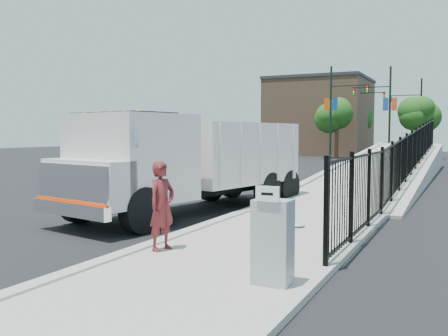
% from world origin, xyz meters
% --- Properties ---
extents(ground, '(120.00, 120.00, 0.00)m').
position_xyz_m(ground, '(0.00, 0.00, 0.00)').
color(ground, black).
rests_on(ground, ground).
extents(sidewalk, '(3.55, 12.00, 0.12)m').
position_xyz_m(sidewalk, '(1.93, -2.00, 0.06)').
color(sidewalk, '#9E998E').
rests_on(sidewalk, ground).
extents(curb, '(0.30, 12.00, 0.16)m').
position_xyz_m(curb, '(0.00, -2.00, 0.08)').
color(curb, '#ADAAA3').
rests_on(curb, ground).
extents(ramp, '(3.95, 24.06, 3.19)m').
position_xyz_m(ramp, '(2.12, 16.00, 0.00)').
color(ramp, '#9E998E').
rests_on(ramp, ground).
extents(iron_fence, '(0.10, 28.00, 1.80)m').
position_xyz_m(iron_fence, '(3.55, 12.00, 0.90)').
color(iron_fence, black).
rests_on(iron_fence, ground).
extents(truck, '(4.31, 8.76, 2.87)m').
position_xyz_m(truck, '(-1.67, 2.39, 1.62)').
color(truck, black).
rests_on(truck, ground).
extents(worker, '(0.51, 0.68, 1.69)m').
position_xyz_m(worker, '(0.47, -2.23, 0.97)').
color(worker, maroon).
rests_on(worker, sidewalk).
extents(utility_cabinet, '(0.55, 0.40, 1.25)m').
position_xyz_m(utility_cabinet, '(3.10, -3.33, 0.75)').
color(utility_cabinet, gray).
rests_on(utility_cabinet, sidewalk).
extents(arrow_sign, '(0.35, 0.04, 0.22)m').
position_xyz_m(arrow_sign, '(3.10, -3.55, 1.48)').
color(arrow_sign, white).
rests_on(arrow_sign, utility_cabinet).
extents(debris, '(0.44, 0.44, 0.11)m').
position_xyz_m(debris, '(2.02, 1.15, 0.17)').
color(debris, silver).
rests_on(debris, sidewalk).
extents(light_pole_0, '(3.77, 0.22, 8.00)m').
position_xyz_m(light_pole_0, '(-4.60, 32.29, 4.36)').
color(light_pole_0, black).
rests_on(light_pole_0, ground).
extents(light_pole_1, '(3.77, 0.22, 8.00)m').
position_xyz_m(light_pole_1, '(-0.67, 34.42, 4.36)').
color(light_pole_1, black).
rests_on(light_pole_1, ground).
extents(light_pole_2, '(3.77, 0.22, 8.00)m').
position_xyz_m(light_pole_2, '(-4.49, 40.56, 4.36)').
color(light_pole_2, black).
rests_on(light_pole_2, ground).
extents(light_pole_3, '(3.78, 0.22, 8.00)m').
position_xyz_m(light_pole_3, '(0.93, 45.58, 4.36)').
color(light_pole_3, black).
rests_on(light_pole_3, ground).
extents(tree_0, '(2.96, 2.96, 5.48)m').
position_xyz_m(tree_0, '(-5.15, 35.68, 3.96)').
color(tree_0, '#382314').
rests_on(tree_0, ground).
extents(tree_1, '(2.55, 2.55, 5.27)m').
position_xyz_m(tree_1, '(1.40, 38.38, 3.94)').
color(tree_1, '#382314').
rests_on(tree_1, ground).
extents(tree_2, '(2.89, 2.89, 5.45)m').
position_xyz_m(tree_2, '(-5.24, 46.39, 3.96)').
color(tree_2, '#382314').
rests_on(tree_2, ground).
extents(building, '(10.00, 10.00, 8.00)m').
position_xyz_m(building, '(-9.00, 44.00, 4.00)').
color(building, '#8C664C').
rests_on(building, ground).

